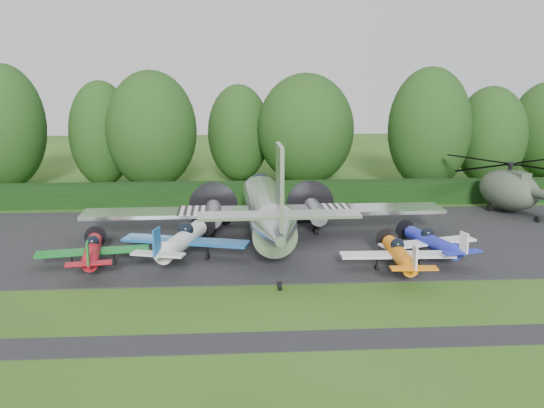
{
  "coord_description": "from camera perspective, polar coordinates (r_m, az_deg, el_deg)",
  "views": [
    {
      "loc": [
        -2.21,
        -29.86,
        11.31
      ],
      "look_at": [
        0.39,
        9.96,
        2.5
      ],
      "focal_mm": 40.0,
      "sensor_mm": 36.0,
      "label": 1
    }
  ],
  "objects": [
    {
      "name": "ground",
      "position": [
        32.01,
        0.47,
        -8.25
      ],
      "size": [
        160.0,
        160.0,
        0.0
      ],
      "primitive_type": "plane",
      "color": "#224814",
      "rests_on": "ground"
    },
    {
      "name": "apron",
      "position": [
        41.49,
        -0.54,
        -3.37
      ],
      "size": [
        70.0,
        18.0,
        0.01
      ],
      "primitive_type": "cube",
      "color": "black",
      "rests_on": "ground"
    },
    {
      "name": "taxiway_verge",
      "position": [
        26.5,
        1.44,
        -12.82
      ],
      "size": [
        70.0,
        2.0,
        0.0
      ],
      "primitive_type": "cube",
      "color": "black",
      "rests_on": "ground"
    },
    {
      "name": "hedgerow",
      "position": [
        52.15,
        -1.21,
        -0.08
      ],
      "size": [
        90.0,
        1.6,
        2.0
      ],
      "primitive_type": "cube",
      "color": "black",
      "rests_on": "ground"
    },
    {
      "name": "transport_plane",
      "position": [
        40.32,
        -0.5,
        -0.58
      ],
      "size": [
        24.83,
        19.04,
        7.96
      ],
      "rotation": [
        0.0,
        0.0,
        -0.02
      ],
      "color": "silver",
      "rests_on": "ground"
    },
    {
      "name": "light_plane_red",
      "position": [
        36.9,
        -16.55,
        -4.25
      ],
      "size": [
        6.48,
        6.82,
        2.49
      ],
      "rotation": [
        0.0,
        0.0,
        -0.16
      ],
      "color": "#A20E1B",
      "rests_on": "ground"
    },
    {
      "name": "light_plane_white",
      "position": [
        37.13,
        -8.45,
        -3.39
      ],
      "size": [
        7.91,
        8.31,
        3.04
      ],
      "rotation": [
        0.0,
        0.0,
        0.28
      ],
      "color": "silver",
      "rests_on": "ground"
    },
    {
      "name": "light_plane_orange",
      "position": [
        35.42,
        11.89,
        -4.66
      ],
      "size": [
        6.58,
        6.91,
        2.53
      ],
      "rotation": [
        0.0,
        0.0,
        0.03
      ],
      "color": "orange",
      "rests_on": "ground"
    },
    {
      "name": "light_plane_blue",
      "position": [
        38.58,
        14.83,
        -3.45
      ],
      "size": [
        6.36,
        6.68,
        2.44
      ],
      "rotation": [
        0.0,
        0.0,
        -0.26
      ],
      "color": "#1C25A9",
      "rests_on": "ground"
    },
    {
      "name": "helicopter",
      "position": [
        52.25,
        21.44,
        1.57
      ],
      "size": [
        12.87,
        15.07,
        4.14
      ],
      "rotation": [
        0.0,
        0.0,
        -0.25
      ],
      "color": "#3D4938",
      "rests_on": "ground"
    },
    {
      "name": "tree_0",
      "position": [
        63.24,
        -3.14,
        6.69
      ],
      "size": [
        6.41,
        6.41,
        9.99
      ],
      "color": "black",
      "rests_on": "ground"
    },
    {
      "name": "tree_2",
      "position": [
        62.49,
        -15.77,
        6.38
      ],
      "size": [
        6.25,
        6.25,
        10.43
      ],
      "color": "black",
      "rests_on": "ground"
    },
    {
      "name": "tree_3",
      "position": [
        64.2,
        19.87,
        6.01
      ],
      "size": [
        7.06,
        7.06,
        9.88
      ],
      "color": "black",
      "rests_on": "ground"
    },
    {
      "name": "tree_4",
      "position": [
        60.21,
        14.59,
        6.85
      ],
      "size": [
        7.87,
        7.87,
        11.73
      ],
      "color": "black",
      "rests_on": "ground"
    },
    {
      "name": "tree_5",
      "position": [
        59.72,
        -11.27,
        6.82
      ],
      "size": [
        8.67,
        8.67,
        11.42
      ],
      "color": "black",
      "rests_on": "ground"
    },
    {
      "name": "tree_6",
      "position": [
        60.91,
        3.18,
        7.02
      ],
      "size": [
        9.63,
        9.63,
        11.14
      ],
      "color": "black",
      "rests_on": "ground"
    },
    {
      "name": "tree_7",
      "position": [
        64.16,
        -23.9,
        6.66
      ],
      "size": [
        7.81,
        7.81,
        12.05
      ],
      "color": "black",
      "rests_on": "ground"
    }
  ]
}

